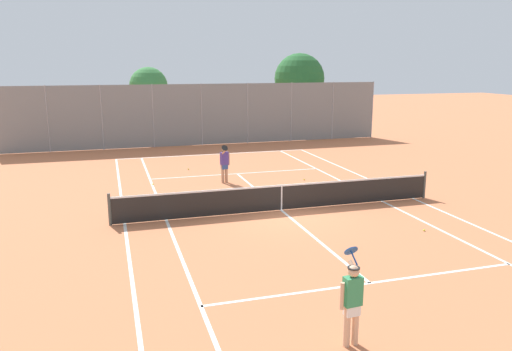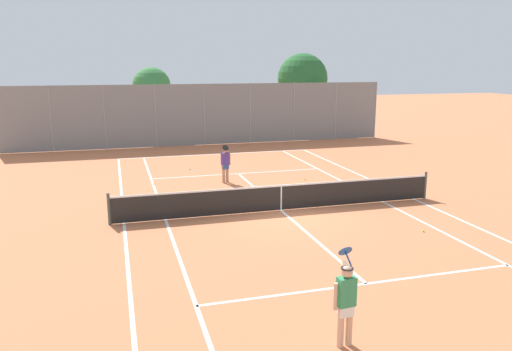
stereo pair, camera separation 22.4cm
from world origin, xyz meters
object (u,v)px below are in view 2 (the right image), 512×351
player_near_side (346,300)px  loose_tennis_ball_5 (174,208)px  loose_tennis_ball_2 (423,231)px  player_far_left (225,162)px  loose_tennis_ball_3 (293,155)px  tree_behind_right (302,80)px  loose_tennis_ball_1 (305,180)px  loose_tennis_ball_0 (190,169)px  loose_tennis_ball_4 (154,184)px  tree_behind_left (151,87)px  tennis_net (281,197)px

player_near_side → loose_tennis_ball_5: player_near_side is taller
player_near_side → loose_tennis_ball_2: player_near_side is taller
player_far_left → loose_tennis_ball_3: size_ratio=26.88×
loose_tennis_ball_2 → loose_tennis_ball_5: same height
player_near_side → tree_behind_right: (9.74, 27.62, 3.04)m
player_near_side → loose_tennis_ball_2: size_ratio=26.88×
player_far_left → loose_tennis_ball_1: player_far_left is taller
loose_tennis_ball_0 → loose_tennis_ball_5: 6.91m
loose_tennis_ball_3 → player_far_left: bearing=-133.4°
player_far_left → loose_tennis_ball_4: bearing=171.2°
player_far_left → loose_tennis_ball_0: player_far_left is taller
loose_tennis_ball_4 → loose_tennis_ball_5: (0.39, -3.99, 0.00)m
player_near_side → player_far_left: (0.72, 13.47, 0.00)m
loose_tennis_ball_3 → tree_behind_left: 11.87m
player_far_left → loose_tennis_ball_4: player_far_left is taller
tennis_net → player_far_left: 4.89m
loose_tennis_ball_5 → tree_behind_right: bearing=56.4°
loose_tennis_ball_3 → loose_tennis_ball_5: bearing=-131.3°
player_near_side → player_far_left: size_ratio=1.00×
loose_tennis_ball_2 → tree_behind_left: bearing=106.4°
loose_tennis_ball_2 → loose_tennis_ball_4: 11.61m
player_near_side → loose_tennis_ball_3: player_near_side is taller
tennis_net → player_near_side: bearing=-101.1°
loose_tennis_ball_2 → tree_behind_left: tree_behind_left is taller
player_far_left → tree_behind_left: (-2.04, 14.21, 2.67)m
loose_tennis_ball_0 → loose_tennis_ball_5: size_ratio=1.00×
player_far_left → tree_behind_right: bearing=57.5°
loose_tennis_ball_4 → tree_behind_right: size_ratio=0.01×
tennis_net → loose_tennis_ball_5: size_ratio=181.82×
tennis_net → loose_tennis_ball_2: bearing=-44.2°
loose_tennis_ball_1 → tree_behind_left: (-5.61, 14.78, 3.56)m
player_far_left → tree_behind_right: size_ratio=0.30×
tree_behind_left → loose_tennis_ball_4: bearing=-94.5°
loose_tennis_ball_1 → loose_tennis_ball_5: size_ratio=1.00×
player_near_side → loose_tennis_ball_5: bearing=101.4°
loose_tennis_ball_4 → player_far_left: bearing=-8.8°
loose_tennis_ball_5 → loose_tennis_ball_0: bearing=76.6°
loose_tennis_ball_2 → loose_tennis_ball_5: size_ratio=1.00×
player_far_left → loose_tennis_ball_3: bearing=46.6°
loose_tennis_ball_4 → loose_tennis_ball_0: bearing=53.8°
loose_tennis_ball_2 → tree_behind_right: 23.16m
player_far_left → tree_behind_right: 17.05m
loose_tennis_ball_3 → tree_behind_left: size_ratio=0.01×
tennis_net → loose_tennis_ball_2: size_ratio=181.82×
tree_behind_left → player_near_side: bearing=-87.3°
loose_tennis_ball_0 → loose_tennis_ball_3: same height
player_near_side → loose_tennis_ball_4: size_ratio=26.88×
tennis_net → loose_tennis_ball_2: 5.00m
loose_tennis_ball_5 → loose_tennis_ball_3: bearing=48.7°
tennis_net → loose_tennis_ball_5: 3.94m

